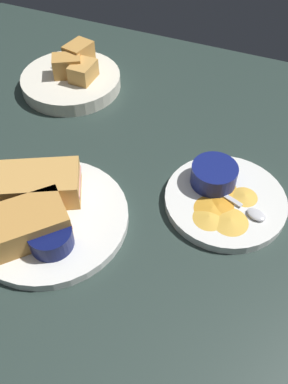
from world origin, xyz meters
The scene contains 11 objects.
ground_plane centered at (0.00, 0.00, -1.50)cm, with size 110.00×110.00×3.00cm, color #283833.
plate_sandwich_main centered at (1.22, -8.83, 0.80)cm, with size 25.36×25.36×1.60cm, color white.
sandwich_half_near centered at (-2.21, -5.45, 4.00)cm, with size 15.04×12.74×4.80cm.
sandwich_half_far centered at (0.02, -13.49, 4.00)cm, with size 14.38×14.72×4.80cm.
ramekin_dark_sauce centered at (4.62, -13.42, 3.36)cm, with size 6.70×6.70×3.24cm.
spoon_by_dark_ramekin centered at (0.63, -9.76, 1.96)cm, with size 8.27×7.76×0.80cm.
plate_chips_companion centered at (26.30, 5.82, 0.80)cm, with size 20.31×20.31×1.60cm, color white.
ramekin_light_gravy centered at (23.25, 8.36, 3.53)cm, with size 7.80×7.80×3.57cm.
spoon_by_gravy_ramekin centered at (30.51, 4.29, 1.96)cm, with size 9.77×4.78×0.80cm.
plantain_chip_scatter centered at (26.15, 3.48, 1.90)cm, with size 11.49×13.36×0.60cm.
bread_basket_rear centered at (-14.23, 25.93, 2.22)cm, with size 21.74×21.74×7.89cm.
Camera 1 is at (31.02, -40.26, 53.10)cm, focal length 38.27 mm.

